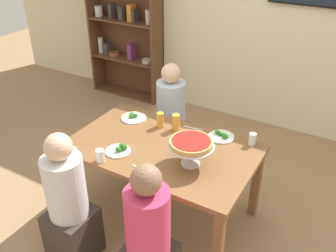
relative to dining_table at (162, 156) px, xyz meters
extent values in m
plane|color=#9E7A56|center=(0.00, 0.00, -0.65)|extent=(12.00, 12.00, 0.00)
cube|color=beige|center=(0.00, 2.20, 0.75)|extent=(8.00, 0.12, 2.80)
cube|color=brown|center=(0.00, 0.00, 0.07)|extent=(1.56, 0.96, 0.04)
cube|color=brown|center=(-0.72, -0.42, -0.30)|extent=(0.07, 0.07, 0.70)
cube|color=brown|center=(0.72, -0.42, -0.30)|extent=(0.07, 0.07, 0.70)
cube|color=brown|center=(-0.72, 0.42, -0.30)|extent=(0.07, 0.07, 0.70)
cube|color=brown|center=(0.72, 0.42, -0.30)|extent=(0.07, 0.07, 0.70)
cube|color=brown|center=(-2.33, 1.98, 0.45)|extent=(0.03, 0.30, 2.20)
cube|color=brown|center=(-1.26, 1.98, 0.45)|extent=(0.03, 0.30, 2.20)
cube|color=brown|center=(-1.80, 2.12, 0.45)|extent=(1.10, 0.02, 2.20)
cube|color=brown|center=(-1.80, 1.98, -0.64)|extent=(1.04, 0.28, 0.02)
cube|color=brown|center=(-1.80, 1.98, -0.09)|extent=(1.04, 0.28, 0.02)
cube|color=brown|center=(-1.80, 1.98, 0.46)|extent=(1.04, 0.28, 0.02)
cylinder|color=silver|center=(-2.26, 1.98, 0.04)|extent=(0.08, 0.08, 0.23)
cube|color=#3D3838|center=(-2.14, 1.98, 0.01)|extent=(0.06, 0.11, 0.17)
cylinder|color=brown|center=(-2.02, 1.98, -0.05)|extent=(0.15, 0.15, 0.05)
cube|color=#7A3370|center=(-1.70, 1.98, 0.04)|extent=(0.06, 0.13, 0.23)
cylinder|color=silver|center=(-1.43, 1.98, -0.06)|extent=(0.15, 0.15, 0.04)
cylinder|color=silver|center=(-2.24, 1.98, 0.55)|extent=(0.12, 0.12, 0.15)
cube|color=#3D3838|center=(-1.99, 1.98, 0.58)|extent=(0.05, 0.13, 0.21)
cube|color=#3D3838|center=(-1.82, 1.98, 0.57)|extent=(0.07, 0.13, 0.19)
cube|color=orange|center=(-1.67, 1.98, 0.59)|extent=(0.07, 0.13, 0.23)
cube|color=#3D3838|center=(-1.61, 1.98, 0.56)|extent=(0.04, 0.13, 0.17)
cylinder|color=beige|center=(-1.39, 1.98, 0.57)|extent=(0.09, 0.09, 0.19)
cube|color=#382D28|center=(-0.36, 0.78, -0.43)|extent=(0.34, 0.34, 0.45)
cylinder|color=silver|center=(-0.36, 0.78, 0.05)|extent=(0.30, 0.30, 0.50)
sphere|color=beige|center=(-0.36, 0.78, 0.40)|extent=(0.20, 0.20, 0.20)
cube|color=#382D28|center=(-0.37, -0.76, -0.43)|extent=(0.34, 0.34, 0.45)
cylinder|color=silver|center=(-0.37, -0.76, 0.05)|extent=(0.30, 0.30, 0.50)
sphere|color=beige|center=(-0.37, -0.76, 0.40)|extent=(0.20, 0.20, 0.20)
cylinder|color=#D63866|center=(0.35, -0.76, 0.05)|extent=(0.30, 0.30, 0.50)
sphere|color=#846047|center=(0.35, -0.76, 0.40)|extent=(0.20, 0.20, 0.20)
cylinder|color=silver|center=(0.32, -0.10, 0.09)|extent=(0.15, 0.15, 0.01)
cylinder|color=silver|center=(0.32, -0.10, 0.18)|extent=(0.03, 0.03, 0.15)
cylinder|color=silver|center=(0.32, -0.10, 0.26)|extent=(0.36, 0.36, 0.01)
cylinder|color=tan|center=(0.32, -0.10, 0.28)|extent=(0.33, 0.33, 0.04)
cylinder|color=maroon|center=(0.32, -0.10, 0.30)|extent=(0.29, 0.29, 0.00)
cylinder|color=white|center=(-0.48, 0.28, 0.10)|extent=(0.24, 0.24, 0.01)
sphere|color=#2D7028|center=(-0.49, 0.26, 0.12)|extent=(0.04, 0.04, 0.04)
sphere|color=#2D7028|center=(-0.46, 0.29, 0.12)|extent=(0.04, 0.04, 0.04)
sphere|color=#2D7028|center=(-0.50, 0.28, 0.12)|extent=(0.04, 0.04, 0.04)
sphere|color=#2D7028|center=(-0.50, 0.28, 0.13)|extent=(0.05, 0.05, 0.05)
cylinder|color=white|center=(-0.27, -0.25, 0.10)|extent=(0.21, 0.21, 0.01)
sphere|color=#2D7028|center=(-0.25, -0.21, 0.13)|extent=(0.06, 0.06, 0.06)
sphere|color=#2D7028|center=(-0.23, -0.21, 0.13)|extent=(0.05, 0.05, 0.05)
sphere|color=#2D7028|center=(-0.26, -0.26, 0.13)|extent=(0.05, 0.05, 0.05)
cylinder|color=white|center=(0.37, 0.38, 0.10)|extent=(0.23, 0.23, 0.01)
sphere|color=#2D7028|center=(0.36, 0.39, 0.12)|extent=(0.04, 0.04, 0.04)
sphere|color=#2D7028|center=(0.42, 0.37, 0.12)|extent=(0.04, 0.04, 0.04)
sphere|color=#2D7028|center=(0.41, 0.37, 0.13)|extent=(0.05, 0.05, 0.05)
sphere|color=#2D7028|center=(0.32, 0.40, 0.12)|extent=(0.04, 0.04, 0.04)
cylinder|color=gold|center=(-0.18, 0.28, 0.16)|extent=(0.06, 0.06, 0.14)
cylinder|color=gold|center=(-0.04, 0.30, 0.16)|extent=(0.07, 0.07, 0.15)
cylinder|color=white|center=(-0.31, -0.42, 0.14)|extent=(0.07, 0.07, 0.11)
cylinder|color=white|center=(0.64, 0.41, 0.14)|extent=(0.06, 0.06, 0.11)
cube|color=silver|center=(-0.68, -0.37, 0.09)|extent=(0.18, 0.03, 0.00)
cube|color=silver|center=(0.02, -0.35, 0.09)|extent=(0.18, 0.04, 0.00)
cube|color=silver|center=(0.09, 0.40, 0.09)|extent=(0.18, 0.03, 0.00)
camera|label=1|loc=(1.35, -2.22, 1.80)|focal=39.87mm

